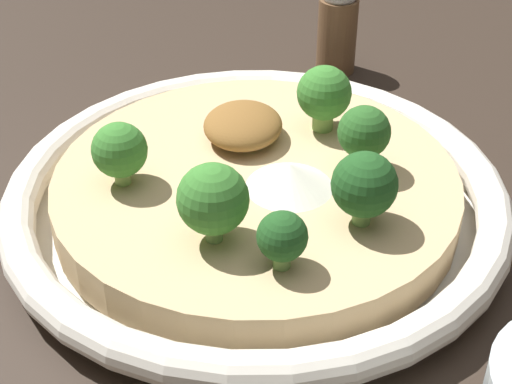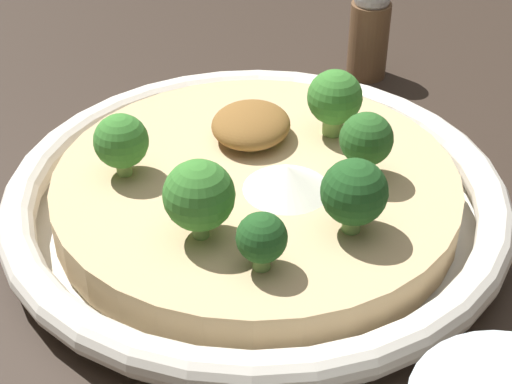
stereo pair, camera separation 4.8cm
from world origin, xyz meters
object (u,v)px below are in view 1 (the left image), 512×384
at_px(broccoli_right, 324,95).
at_px(broccoli_front_left, 282,237).
at_px(broccoli_back_left, 213,200).
at_px(pepper_shaker, 338,24).
at_px(broccoli_back, 120,151).
at_px(broccoli_front_right, 364,134).
at_px(risotto_bowl, 256,196).
at_px(broccoli_front, 364,186).

height_order(broccoli_right, broccoli_front_left, broccoli_right).
bearing_deg(broccoli_front_left, broccoli_back_left, 63.35).
distance_m(broccoli_front_left, pepper_shaker, 0.29).
bearing_deg(broccoli_back, pepper_shaker, -29.37).
xyz_separation_m(broccoli_front_right, broccoli_back, (-0.03, 0.14, -0.00)).
bearing_deg(risotto_bowl, broccoli_front, -123.85).
height_order(broccoli_front_right, broccoli_back, broccoli_front_right).
relative_size(broccoli_back, pepper_shaker, 0.48).
bearing_deg(broccoli_back_left, broccoli_front_left, -116.65).
bearing_deg(broccoli_back_left, risotto_bowl, -15.04).
bearing_deg(risotto_bowl, broccoli_back, 100.87).
height_order(broccoli_front, broccoli_front_right, broccoli_front).
height_order(broccoli_front, broccoli_front_left, broccoli_front).
bearing_deg(pepper_shaker, broccoli_front, -176.92).
bearing_deg(broccoli_front_right, broccoli_back_left, 133.51).
distance_m(broccoli_back_left, broccoli_front_right, 0.11).
bearing_deg(broccoli_front_left, broccoli_right, -7.56).
distance_m(broccoli_front_left, broccoli_back, 0.12).
relative_size(risotto_bowl, broccoli_front, 7.07).
xyz_separation_m(broccoli_back, pepper_shaker, (0.23, -0.13, -0.01)).
relative_size(broccoli_front_right, pepper_shaker, 0.51).
bearing_deg(pepper_shaker, broccoli_front_left, 174.49).
height_order(broccoli_right, broccoli_back, broccoli_right).
relative_size(broccoli_back_left, broccoli_back, 1.18).
bearing_deg(broccoli_back_left, broccoli_right, -24.77).
height_order(risotto_bowl, broccoli_back_left, broccoli_back_left).
distance_m(broccoli_right, broccoli_back_left, 0.13).
relative_size(risotto_bowl, broccoli_front_right, 7.42).
relative_size(broccoli_front, broccoli_front_left, 1.33).
bearing_deg(broccoli_right, broccoli_front, -166.92).
distance_m(broccoli_front, broccoli_front_right, 0.05).
height_order(broccoli_back_left, pepper_shaker, pepper_shaker).
bearing_deg(broccoli_back, risotto_bowl, -79.13).
height_order(broccoli_right, pepper_shaker, pepper_shaker).
distance_m(broccoli_right, broccoli_front_left, 0.14).
distance_m(risotto_bowl, broccoli_front_left, 0.09).
relative_size(risotto_bowl, broccoli_back_left, 6.68).
bearing_deg(broccoli_back_left, broccoli_front, -74.53).
bearing_deg(broccoli_back, broccoli_back_left, -128.51).
distance_m(risotto_bowl, broccoli_right, 0.08).
height_order(broccoli_front_left, broccoli_front_right, broccoli_front_right).
height_order(broccoli_front, broccoli_back_left, broccoli_back_left).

